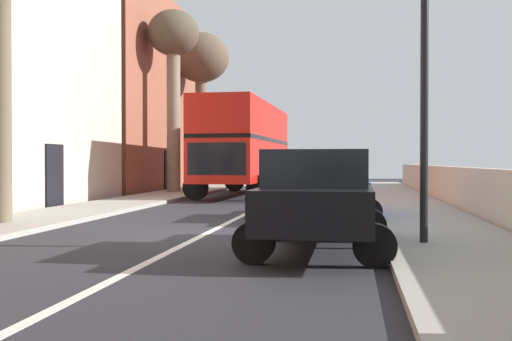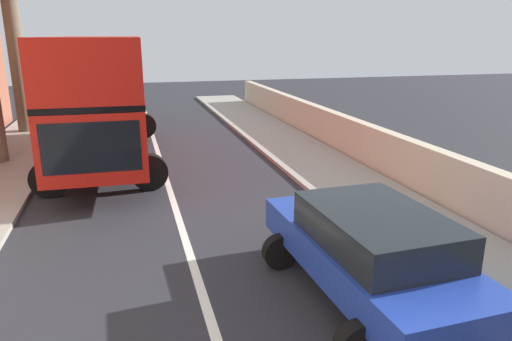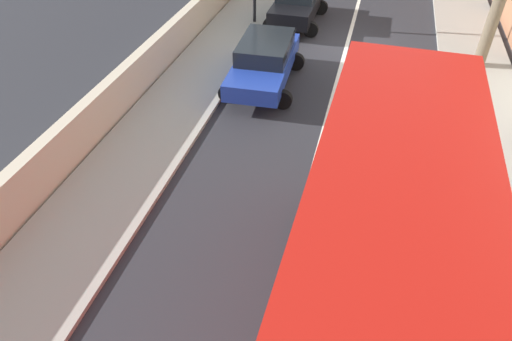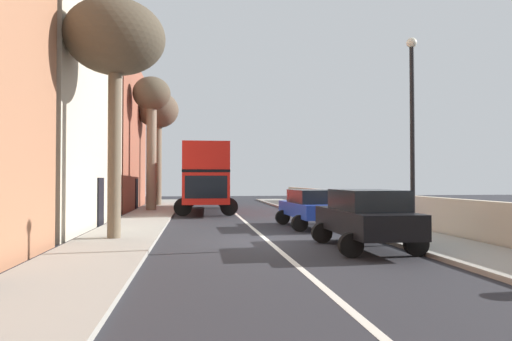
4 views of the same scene
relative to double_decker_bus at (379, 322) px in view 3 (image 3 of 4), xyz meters
name	(u,v)px [view 3 (image 3 of 4)]	position (x,y,z in m)	size (l,w,h in m)	color
ground_plane	(347,45)	(1.70, -14.36, -2.35)	(84.00, 84.00, 0.00)	#28282D
road_centre_line	(347,45)	(1.70, -14.36, -2.35)	(0.16, 54.00, 0.01)	silver
sidewalk_left	(473,57)	(-3.20, -14.36, -2.29)	(2.60, 60.00, 0.12)	#9E998E
sidewalk_right	(234,31)	(6.60, -14.36, -2.29)	(2.60, 60.00, 0.12)	#9E998E
boundary_wall_right	(199,14)	(8.15, -14.36, -1.67)	(0.36, 54.00, 1.36)	beige
double_decker_bus	(379,322)	(0.00, 0.00, 0.00)	(3.73, 10.46, 4.06)	red
parked_car_black_right_0	(298,1)	(4.20, -16.24, -1.39)	(2.43, 4.38, 1.72)	black
parked_car_blue_right_1	(264,60)	(4.20, -10.28, -1.44)	(2.60, 4.62, 1.59)	#1E389E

